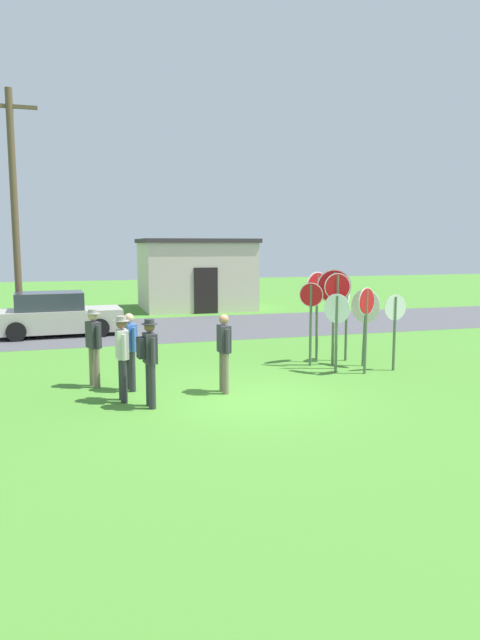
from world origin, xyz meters
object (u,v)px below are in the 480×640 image
stop_sign_nearest (395,320)px  person_near_signs (122,353)px  utility_pole (15,209)px  stop_sign_leaning_left (366,316)px  stop_sign_rear_right (334,299)px  stop_sign_far_back (337,319)px  stop_sign_low_front (317,300)px  person_with_sunhat (149,356)px  parked_car_on_street (56,316)px  stop_sign_rear_left (311,311)px  person_holding_notes (130,347)px  stop_sign_tallest (347,307)px  person_on_left (224,349)px  stop_sign_leaning_right (337,305)px  person_in_teal (94,343)px  stop_sign_center_cluster (365,314)px

stop_sign_nearest → person_near_signs: size_ratio=1.10×
utility_pole → person_near_signs: size_ratio=4.81×
stop_sign_leaning_left → stop_sign_rear_right: (-0.31, 1.15, 0.32)m
utility_pole → stop_sign_far_back: (7.96, -8.72, -3.03)m
stop_sign_leaning_left → stop_sign_rear_right: stop_sign_rear_right is taller
stop_sign_low_front → person_with_sunhat: 5.77m
parked_car_on_street → stop_sign_rear_right: (7.08, -7.20, 1.06)m
stop_sign_rear_left → stop_sign_nearest: stop_sign_rear_left is taller
parked_car_on_street → stop_sign_low_front: size_ratio=1.80×
parked_car_on_street → person_holding_notes: 8.52m
stop_sign_leaning_left → stop_sign_nearest: size_ratio=1.11×
stop_sign_far_back → person_with_sunhat: bearing=-160.6°
stop_sign_tallest → stop_sign_far_back: 1.56m
person_with_sunhat → person_on_left: (1.67, 0.65, -0.06)m
utility_pole → stop_sign_leaning_right: utility_pole is taller
person_on_left → parked_car_on_street: bearing=111.7°
person_on_left → person_holding_notes: bearing=158.2°
stop_sign_leaning_right → stop_sign_leaning_left: 0.86m
parked_car_on_street → person_holding_notes: bearing=-78.4°
parked_car_on_street → person_in_teal: person_in_teal is taller
parked_car_on_street → person_on_left: person_on_left is taller
stop_sign_center_cluster → stop_sign_nearest: (0.45, -0.70, -0.08)m
stop_sign_leaning_right → stop_sign_far_back: 0.55m
stop_sign_nearest → person_on_left: size_ratio=1.13×
parked_car_on_street → stop_sign_rear_right: bearing=-45.5°
parked_car_on_street → stop_sign_leaning_left: (7.39, -8.36, 0.74)m
person_in_teal → stop_sign_leaning_right: bearing=1.2°
stop_sign_nearest → person_near_signs: 6.84m
stop_sign_leaning_left → person_with_sunhat: bearing=-165.6°
stop_sign_leaning_right → person_with_sunhat: bearing=-157.2°
stop_sign_leaning_left → person_holding_notes: size_ratio=1.26×
parked_car_on_street → stop_sign_leaning_right: 10.38m
stop_sign_nearest → person_on_left: bearing=-169.5°
parked_car_on_street → stop_sign_nearest: bearing=-44.9°
stop_sign_rear_right → person_with_sunhat: 5.78m
utility_pole → person_near_signs: bearing=-74.6°
stop_sign_rear_right → stop_sign_nearest: bearing=-41.1°
stop_sign_far_back → stop_sign_nearest: bearing=-6.8°
parked_car_on_street → stop_sign_leaning_right: (6.95, -7.65, 0.95)m
person_in_teal → person_near_signs: size_ratio=1.00×
person_holding_notes → person_near_signs: person_near_signs is taller
stop_sign_center_cluster → person_near_signs: stop_sign_center_cluster is taller
stop_sign_nearest → person_with_sunhat: size_ratio=1.10×
stop_sign_leaning_left → stop_sign_nearest: stop_sign_leaning_left is taller
stop_sign_far_back → stop_sign_rear_left: bearing=107.4°
person_near_signs → person_with_sunhat: bearing=-52.4°
stop_sign_leaning_right → stop_sign_rear_right: 0.47m
stop_sign_tallest → stop_sign_leaning_left: 1.58m
stop_sign_tallest → stop_sign_leaning_right: bearing=-129.8°
parked_car_on_street → person_near_signs: person_near_signs is taller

